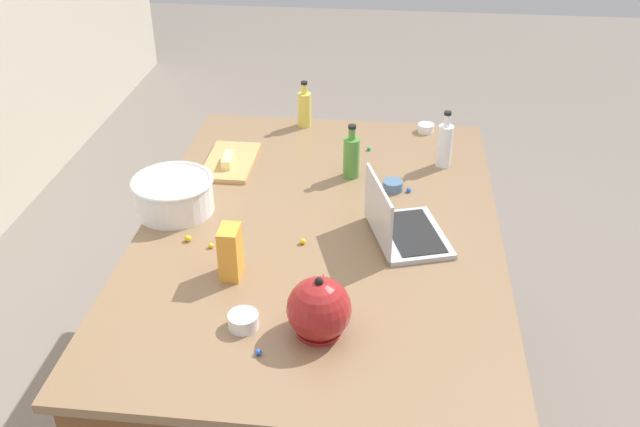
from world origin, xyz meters
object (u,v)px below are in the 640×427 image
(cutting_board, at_px, (231,162))
(bottle_olive, at_px, (351,156))
(mixing_bowl_large, at_px, (174,194))
(kettle, at_px, (319,309))
(ramekin_small, at_px, (393,186))
(bottle_oil, at_px, (304,108))
(bottle_vinegar, at_px, (445,144))
(candy_bag, at_px, (230,252))
(butter_stick_left, at_px, (228,160))
(ramekin_wide, at_px, (243,321))
(laptop, at_px, (400,227))
(ramekin_medium, at_px, (426,128))

(cutting_board, bearing_deg, bottle_olive, -95.85)
(mixing_bowl_large, height_order, kettle, kettle)
(kettle, bearing_deg, ramekin_small, -12.65)
(bottle_oil, xyz_separation_m, bottle_vinegar, (-0.32, -0.60, 0.01))
(candy_bag, bearing_deg, bottle_olive, -25.08)
(butter_stick_left, xyz_separation_m, ramekin_wide, (-0.93, -0.25, -0.01))
(laptop, height_order, bottle_vinegar, bottle_vinegar)
(ramekin_wide, bearing_deg, bottle_oil, 0.21)
(ramekin_small, bearing_deg, cutting_board, 77.58)
(kettle, bearing_deg, candy_bag, 51.95)
(candy_bag, bearing_deg, cutting_board, 12.92)
(ramekin_wide, bearing_deg, kettle, -88.92)
(bottle_oil, bearing_deg, bottle_olive, -151.80)
(bottle_olive, bearing_deg, kettle, 178.66)
(bottle_oil, xyz_separation_m, ramekin_small, (-0.54, -0.40, -0.06))
(butter_stick_left, bearing_deg, cutting_board, 0.00)
(cutting_board, xyz_separation_m, butter_stick_left, (-0.04, 0.00, 0.03))
(bottle_oil, bearing_deg, candy_bag, 175.95)
(bottle_oil, height_order, ramekin_medium, bottle_oil)
(butter_stick_left, bearing_deg, kettle, -153.36)
(bottle_olive, relative_size, candy_bag, 1.26)
(bottle_vinegar, distance_m, cutting_board, 0.85)
(bottle_oil, height_order, butter_stick_left, bottle_oil)
(bottle_vinegar, relative_size, ramekin_medium, 3.28)
(cutting_board, bearing_deg, candy_bag, -167.08)
(ramekin_small, relative_size, ramekin_medium, 1.08)
(mixing_bowl_large, xyz_separation_m, kettle, (-0.59, -0.58, 0.01))
(mixing_bowl_large, xyz_separation_m, ramekin_medium, (0.77, -0.90, -0.05))
(bottle_vinegar, distance_m, kettle, 1.11)
(laptop, relative_size, ramekin_wide, 4.19)
(kettle, height_order, ramekin_wide, kettle)
(butter_stick_left, distance_m, ramekin_wide, 0.97)
(ramekin_medium, height_order, ramekin_wide, ramekin_wide)
(ramekin_small, bearing_deg, mixing_bowl_large, 106.77)
(bottle_olive, bearing_deg, ramekin_wide, 165.71)
(laptop, relative_size, bottle_olive, 1.68)
(kettle, xyz_separation_m, ramekin_wide, (-0.00, 0.21, -0.06))
(bottle_olive, bearing_deg, mixing_bowl_large, 118.23)
(bottle_vinegar, bearing_deg, mixing_bowl_large, 115.19)
(ramekin_wide, xyz_separation_m, candy_bag, (0.24, 0.09, 0.06))
(ramekin_wide, bearing_deg, butter_stick_left, 15.18)
(bottle_vinegar, distance_m, ramekin_medium, 0.33)
(bottle_vinegar, xyz_separation_m, cutting_board, (-0.08, 0.85, -0.08))
(ramekin_medium, bearing_deg, kettle, 166.86)
(kettle, distance_m, butter_stick_left, 1.04)
(laptop, relative_size, butter_stick_left, 3.29)
(ramekin_small, relative_size, ramekin_wide, 0.88)
(laptop, distance_m, butter_stick_left, 0.81)
(bottle_oil, relative_size, ramekin_medium, 2.93)
(mixing_bowl_large, xyz_separation_m, bottle_oil, (0.77, -0.37, 0.02))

